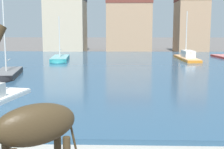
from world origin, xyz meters
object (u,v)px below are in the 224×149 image
object	(u,v)px
sailboat_orange	(186,58)
giraffe_statue	(29,130)
sailboat_black	(6,76)
mooring_bollard	(8,145)
sailboat_teal	(60,60)

from	to	relation	value
sailboat_orange	giraffe_statue	bearing A→B (deg)	-106.26
sailboat_black	giraffe_statue	bearing A→B (deg)	-68.10
sailboat_black	mooring_bollard	xyz separation A→B (m)	(5.70, -15.12, -0.21)
giraffe_statue	sailboat_orange	bearing A→B (deg)	73.74
giraffe_statue	sailboat_teal	xyz separation A→B (m)	(-6.03, 33.15, -2.02)
sailboat_black	sailboat_teal	size ratio (longest dim) A/B	1.23
sailboat_teal	mooring_bollard	bearing A→B (deg)	-82.53
sailboat_black	sailboat_orange	size ratio (longest dim) A/B	1.03
giraffe_statue	sailboat_orange	size ratio (longest dim) A/B	0.52
sailboat_black	sailboat_teal	world-z (taller)	sailboat_black
sailboat_teal	sailboat_orange	bearing A→B (deg)	7.78
giraffe_statue	sailboat_black	bearing A→B (deg)	111.90
sailboat_black	mooring_bollard	size ratio (longest dim) A/B	19.00
sailboat_black	sailboat_orange	distance (m)	23.96
sailboat_orange	sailboat_teal	distance (m)	16.50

